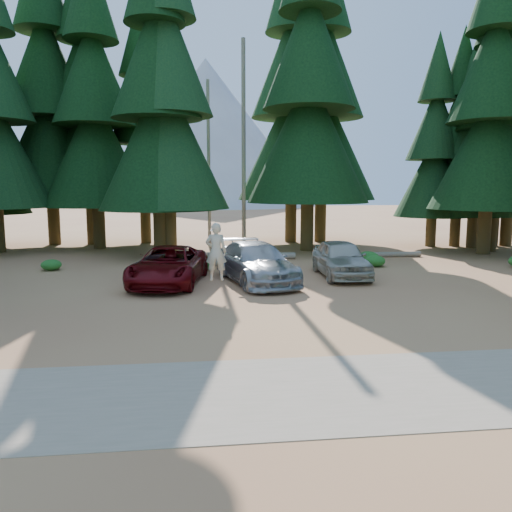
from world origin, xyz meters
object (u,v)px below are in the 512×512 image
object	(u,v)px
silver_minivan_center	(256,263)
log_left	(249,256)
frisbee_player	(216,252)
red_pickup	(169,266)
silver_minivan_right	(341,258)
log_right	(382,255)
log_mid	(207,263)

from	to	relation	value
silver_minivan_center	log_left	bearing A→B (deg)	74.32
frisbee_player	silver_minivan_center	bearing A→B (deg)	-114.79
red_pickup	silver_minivan_right	distance (m)	6.98
red_pickup	frisbee_player	xyz separation A→B (m)	(1.71, -2.71, 0.86)
log_left	log_right	distance (m)	7.00
log_mid	log_right	distance (m)	9.37
red_pickup	log_left	xyz separation A→B (m)	(3.68, 6.27, -0.54)
log_left	log_mid	xyz separation A→B (m)	(-2.16, -2.17, -0.04)
red_pickup	frisbee_player	size ratio (longest dim) A/B	2.71
silver_minivan_center	log_mid	world-z (taller)	silver_minivan_center
red_pickup	log_mid	size ratio (longest dim) A/B	1.57
silver_minivan_center	log_mid	distance (m)	4.54
red_pickup	log_mid	xyz separation A→B (m)	(1.52, 4.10, -0.58)
log_mid	silver_minivan_center	bearing A→B (deg)	-53.40
silver_minivan_center	frisbee_player	size ratio (longest dim) A/B	2.78
red_pickup	log_left	distance (m)	7.29
log_left	log_right	bearing A→B (deg)	7.08
frisbee_player	log_right	xyz separation A→B (m)	(8.97, 8.77, -1.44)
silver_minivan_right	log_left	bearing A→B (deg)	122.72
silver_minivan_right	frisbee_player	world-z (taller)	frisbee_player
log_right	frisbee_player	bearing A→B (deg)	-135.62
silver_minivan_center	frisbee_player	bearing A→B (deg)	-133.80
log_left	silver_minivan_right	bearing A→B (deg)	-50.48
red_pickup	log_left	world-z (taller)	red_pickup
log_right	silver_minivan_center	bearing A→B (deg)	-140.36
log_right	log_mid	bearing A→B (deg)	-167.85
silver_minivan_right	log_right	size ratio (longest dim) A/B	1.04
frisbee_player	log_mid	distance (m)	6.96
log_right	silver_minivan_right	bearing A→B (deg)	-125.41
frisbee_player	log_right	world-z (taller)	frisbee_player
silver_minivan_right	frisbee_player	xyz separation A→B (m)	(-5.23, -3.51, 0.82)
frisbee_player	log_right	distance (m)	12.63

